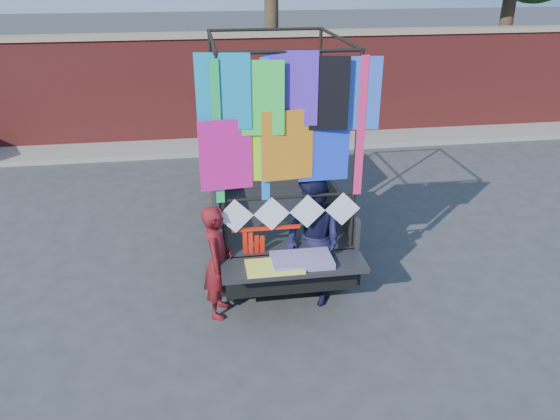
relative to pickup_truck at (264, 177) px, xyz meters
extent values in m
plane|color=#38383A|center=(0.01, -2.12, -0.83)|extent=(90.00, 90.00, 0.00)
cube|color=maroon|center=(0.01, 4.88, 0.42)|extent=(30.00, 0.35, 2.50)
cube|color=gray|center=(0.01, 4.88, 1.72)|extent=(30.00, 0.45, 0.12)
cube|color=gray|center=(0.01, 4.18, -0.77)|extent=(30.00, 1.20, 0.12)
cylinder|color=#38281C|center=(1.01, 6.08, 1.90)|extent=(0.36, 0.36, 5.46)
cylinder|color=#38281C|center=(7.51, 6.08, 1.45)|extent=(0.36, 0.36, 4.55)
cylinder|color=black|center=(-0.76, 0.59, -0.51)|extent=(0.21, 0.64, 0.64)
cylinder|color=black|center=(-0.76, -2.05, -0.51)|extent=(0.21, 0.64, 0.64)
cylinder|color=black|center=(0.76, 0.59, -0.51)|extent=(0.21, 0.64, 0.64)
cylinder|color=black|center=(0.76, -2.05, -0.51)|extent=(0.21, 0.64, 0.64)
cube|color=black|center=(0.00, -0.78, -0.34)|extent=(1.66, 4.10, 0.29)
cube|color=black|center=(0.00, -1.51, -0.07)|extent=(1.76, 2.25, 0.10)
cube|color=black|center=(-0.86, -1.51, 0.15)|extent=(0.06, 2.25, 0.44)
cube|color=black|center=(0.86, -1.51, 0.15)|extent=(0.06, 2.25, 0.44)
cube|color=black|center=(0.00, -0.41, 0.15)|extent=(1.76, 0.06, 0.44)
cube|color=black|center=(0.00, 0.54, 0.20)|extent=(1.76, 1.56, 1.22)
cube|color=#8C9EAD|center=(0.00, 0.10, 0.59)|extent=(1.56, 0.06, 0.54)
cube|color=#8C9EAD|center=(0.00, 1.27, 0.39)|extent=(1.56, 0.10, 0.68)
cube|color=black|center=(0.00, 1.61, -0.05)|extent=(1.71, 0.88, 0.54)
cube|color=black|center=(0.00, -2.88, -0.05)|extent=(1.76, 0.54, 0.06)
cube|color=black|center=(0.00, -2.66, -0.42)|extent=(1.81, 0.15, 0.18)
cylinder|color=black|center=(-0.80, -2.54, 1.20)|extent=(0.05, 0.05, 2.44)
cylinder|color=black|center=(-0.80, -0.49, 1.20)|extent=(0.05, 0.05, 2.44)
cylinder|color=black|center=(0.80, -2.54, 1.20)|extent=(0.05, 0.05, 2.44)
cylinder|color=black|center=(0.80, -0.49, 1.20)|extent=(0.05, 0.05, 2.44)
cylinder|color=black|center=(0.00, -2.54, 2.42)|extent=(1.66, 0.04, 0.04)
cylinder|color=black|center=(0.00, -0.49, 2.42)|extent=(1.66, 0.04, 0.04)
cylinder|color=black|center=(-0.80, -1.51, 2.42)|extent=(0.04, 2.10, 0.04)
cylinder|color=black|center=(0.80, -1.51, 2.42)|extent=(0.04, 2.10, 0.04)
cylinder|color=black|center=(0.00, -2.54, 0.72)|extent=(1.66, 0.04, 0.04)
cube|color=#0E89C5|center=(-0.73, -2.56, 1.98)|extent=(0.61, 0.01, 0.83)
cube|color=#28E448|center=(-0.37, -2.60, 1.98)|extent=(0.61, 0.01, 0.83)
cube|color=#5329D0|center=(0.00, -2.56, 1.98)|extent=(0.61, 0.01, 0.83)
cube|color=black|center=(0.37, -2.60, 1.98)|extent=(0.61, 0.01, 0.83)
cube|color=blue|center=(0.73, -2.56, 1.98)|extent=(0.61, 0.01, 0.83)
cube|color=#DE188E|center=(-0.73, -2.60, 1.35)|extent=(0.61, 0.01, 0.83)
cube|color=#ADF219|center=(-0.37, -2.56, 1.35)|extent=(0.61, 0.01, 0.83)
cube|color=orange|center=(0.00, -2.60, 1.35)|extent=(0.61, 0.01, 0.83)
cube|color=#1C3FFF|center=(0.37, -2.56, 1.35)|extent=(0.61, 0.01, 0.83)
cube|color=#18C250|center=(-0.83, -2.58, 1.55)|extent=(0.10, 0.01, 1.66)
cube|color=#F3286B|center=(0.83, -2.58, 1.55)|extent=(0.10, 0.01, 1.66)
cube|color=#1B75FB|center=(-0.29, -2.58, 1.55)|extent=(0.10, 0.01, 1.66)
cube|color=white|center=(-0.66, -2.57, 0.52)|extent=(0.44, 0.01, 0.44)
cube|color=white|center=(-0.22, -2.57, 0.52)|extent=(0.44, 0.01, 0.44)
cube|color=white|center=(0.22, -2.57, 0.52)|extent=(0.44, 0.01, 0.44)
cube|color=white|center=(0.66, -2.57, 0.52)|extent=(0.44, 0.01, 0.44)
cube|color=#DD3169|center=(0.10, -2.88, 0.02)|extent=(0.73, 0.44, 0.08)
cube|color=#F1FF50|center=(-0.24, -2.95, 0.00)|extent=(0.68, 0.39, 0.04)
imported|color=maroon|center=(-0.90, -2.58, -0.08)|extent=(0.48, 0.62, 1.50)
imported|color=#141433|center=(0.33, -2.46, 0.05)|extent=(0.99, 1.06, 1.75)
cube|color=red|center=(-0.29, -2.52, 0.30)|extent=(0.85, 0.05, 0.04)
cube|color=red|center=(-0.55, -2.54, 0.04)|extent=(0.05, 0.02, 0.49)
cube|color=red|center=(-0.48, -2.54, 0.02)|extent=(0.05, 0.02, 0.49)
cube|color=red|center=(-0.41, -2.54, 0.00)|extent=(0.05, 0.02, 0.49)
cube|color=red|center=(-0.34, -2.54, -0.02)|extent=(0.05, 0.02, 0.49)
camera|label=1|loc=(-1.04, -8.50, 3.33)|focal=35.00mm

